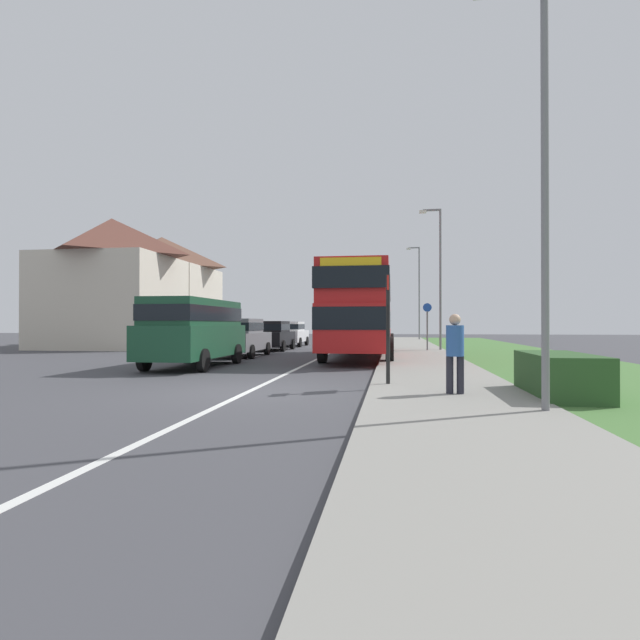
{
  "coord_description": "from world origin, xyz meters",
  "views": [
    {
      "loc": [
        3.1,
        -10.55,
        1.49
      ],
      "look_at": [
        0.7,
        6.07,
        1.6
      ],
      "focal_mm": 28.24,
      "sensor_mm": 36.0,
      "label": 1
    }
  ],
  "objects_px": {
    "parked_car_grey": "(240,336)",
    "pedestrian_at_stop": "(455,350)",
    "bus_stop_sign": "(388,321)",
    "street_lamp_near": "(538,164)",
    "double_decker_bus": "(361,308)",
    "parked_car_black": "(272,334)",
    "street_lamp_far": "(418,287)",
    "parked_van_dark_green": "(195,327)",
    "cycle_route_sign": "(427,325)",
    "street_lamp_mid": "(438,270)",
    "parked_car_white": "(290,333)"
  },
  "relations": [
    {
      "from": "parked_car_black",
      "to": "street_lamp_far",
      "type": "xyz_separation_m",
      "value": [
        8.73,
        16.75,
        3.69
      ]
    },
    {
      "from": "street_lamp_far",
      "to": "pedestrian_at_stop",
      "type": "bearing_deg",
      "value": -91.63
    },
    {
      "from": "street_lamp_near",
      "to": "parked_car_white",
      "type": "bearing_deg",
      "value": 110.42
    },
    {
      "from": "street_lamp_mid",
      "to": "parked_car_black",
      "type": "bearing_deg",
      "value": 178.58
    },
    {
      "from": "parked_van_dark_green",
      "to": "bus_stop_sign",
      "type": "bearing_deg",
      "value": -36.2
    },
    {
      "from": "parked_van_dark_green",
      "to": "cycle_route_sign",
      "type": "distance_m",
      "value": 12.98
    },
    {
      "from": "parked_car_grey",
      "to": "street_lamp_far",
      "type": "distance_m",
      "value": 24.11
    },
    {
      "from": "parked_car_grey",
      "to": "parked_car_black",
      "type": "distance_m",
      "value": 5.35
    },
    {
      "from": "parked_van_dark_green",
      "to": "street_lamp_near",
      "type": "relative_size",
      "value": 0.77
    },
    {
      "from": "parked_van_dark_green",
      "to": "street_lamp_far",
      "type": "distance_m",
      "value": 29.09
    },
    {
      "from": "bus_stop_sign",
      "to": "street_lamp_far",
      "type": "bearing_deg",
      "value": 86.0
    },
    {
      "from": "pedestrian_at_stop",
      "to": "street_lamp_mid",
      "type": "bearing_deg",
      "value": 86.02
    },
    {
      "from": "street_lamp_far",
      "to": "double_decker_bus",
      "type": "bearing_deg",
      "value": -98.99
    },
    {
      "from": "bus_stop_sign",
      "to": "street_lamp_near",
      "type": "bearing_deg",
      "value": -53.14
    },
    {
      "from": "double_decker_bus",
      "to": "parked_car_grey",
      "type": "bearing_deg",
      "value": 178.64
    },
    {
      "from": "parked_van_dark_green",
      "to": "pedestrian_at_stop",
      "type": "height_order",
      "value": "parked_van_dark_green"
    },
    {
      "from": "parked_car_grey",
      "to": "street_lamp_mid",
      "type": "distance_m",
      "value": 10.99
    },
    {
      "from": "double_decker_bus",
      "to": "parked_van_dark_green",
      "type": "distance_m",
      "value": 7.54
    },
    {
      "from": "parked_car_grey",
      "to": "pedestrian_at_stop",
      "type": "relative_size",
      "value": 2.62
    },
    {
      "from": "parked_car_black",
      "to": "street_lamp_far",
      "type": "distance_m",
      "value": 19.25
    },
    {
      "from": "street_lamp_near",
      "to": "street_lamp_mid",
      "type": "xyz_separation_m",
      "value": [
        0.1,
        18.52,
        0.27
      ]
    },
    {
      "from": "parked_car_grey",
      "to": "street_lamp_near",
      "type": "xyz_separation_m",
      "value": [
        9.03,
        -13.39,
        3.09
      ]
    },
    {
      "from": "parked_car_grey",
      "to": "cycle_route_sign",
      "type": "xyz_separation_m",
      "value": [
        8.51,
        4.46,
        0.5
      ]
    },
    {
      "from": "cycle_route_sign",
      "to": "street_lamp_mid",
      "type": "height_order",
      "value": "street_lamp_mid"
    },
    {
      "from": "parked_van_dark_green",
      "to": "street_lamp_far",
      "type": "bearing_deg",
      "value": 72.23
    },
    {
      "from": "street_lamp_mid",
      "to": "parked_van_dark_green",
      "type": "bearing_deg",
      "value": -130.56
    },
    {
      "from": "parked_car_black",
      "to": "street_lamp_far",
      "type": "height_order",
      "value": "street_lamp_far"
    },
    {
      "from": "parked_van_dark_green",
      "to": "cycle_route_sign",
      "type": "height_order",
      "value": "cycle_route_sign"
    },
    {
      "from": "double_decker_bus",
      "to": "parked_car_white",
      "type": "xyz_separation_m",
      "value": [
        -5.25,
        10.58,
        -1.26
      ]
    },
    {
      "from": "double_decker_bus",
      "to": "cycle_route_sign",
      "type": "height_order",
      "value": "double_decker_bus"
    },
    {
      "from": "double_decker_bus",
      "to": "street_lamp_mid",
      "type": "height_order",
      "value": "street_lamp_mid"
    },
    {
      "from": "double_decker_bus",
      "to": "parked_van_dark_green",
      "type": "height_order",
      "value": "double_decker_bus"
    },
    {
      "from": "double_decker_bus",
      "to": "parked_car_grey",
      "type": "relative_size",
      "value": 2.44
    },
    {
      "from": "parked_car_grey",
      "to": "bus_stop_sign",
      "type": "distance_m",
      "value": 12.22
    },
    {
      "from": "parked_car_black",
      "to": "parked_van_dark_green",
      "type": "bearing_deg",
      "value": -90.49
    },
    {
      "from": "parked_car_black",
      "to": "bus_stop_sign",
      "type": "relative_size",
      "value": 1.59
    },
    {
      "from": "parked_car_grey",
      "to": "parked_car_black",
      "type": "height_order",
      "value": "parked_car_grey"
    },
    {
      "from": "parked_car_grey",
      "to": "street_lamp_far",
      "type": "relative_size",
      "value": 0.54
    },
    {
      "from": "parked_car_white",
      "to": "cycle_route_sign",
      "type": "height_order",
      "value": "cycle_route_sign"
    },
    {
      "from": "parked_van_dark_green",
      "to": "parked_car_black",
      "type": "relative_size",
      "value": 1.29
    },
    {
      "from": "parked_car_grey",
      "to": "pedestrian_at_stop",
      "type": "distance_m",
      "value": 14.13
    },
    {
      "from": "parked_car_grey",
      "to": "parked_car_white",
      "type": "height_order",
      "value": "parked_car_grey"
    },
    {
      "from": "street_lamp_far",
      "to": "parked_van_dark_green",
      "type": "bearing_deg",
      "value": -107.77
    },
    {
      "from": "double_decker_bus",
      "to": "street_lamp_far",
      "type": "relative_size",
      "value": 1.33
    },
    {
      "from": "parked_car_white",
      "to": "street_lamp_near",
      "type": "xyz_separation_m",
      "value": [
        8.88,
        -23.85,
        3.13
      ]
    },
    {
      "from": "parked_van_dark_green",
      "to": "street_lamp_mid",
      "type": "height_order",
      "value": "street_lamp_mid"
    },
    {
      "from": "parked_van_dark_green",
      "to": "pedestrian_at_stop",
      "type": "bearing_deg",
      "value": -38.5
    },
    {
      "from": "double_decker_bus",
      "to": "parked_car_grey",
      "type": "distance_m",
      "value": 5.54
    },
    {
      "from": "street_lamp_far",
      "to": "street_lamp_near",
      "type": "bearing_deg",
      "value": -89.82
    },
    {
      "from": "double_decker_bus",
      "to": "street_lamp_far",
      "type": "distance_m",
      "value": 22.64
    }
  ]
}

